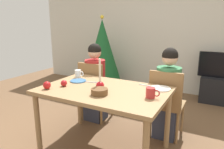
{
  "coord_description": "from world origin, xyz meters",
  "views": [
    {
      "loc": [
        1.13,
        -1.91,
        1.47
      ],
      "look_at": [
        0.0,
        0.2,
        0.87
      ],
      "focal_mm": 33.77,
      "sensor_mm": 36.0,
      "label": 1
    }
  ],
  "objects_px": {
    "plate_left": "(78,81)",
    "plate_right": "(160,88)",
    "tv_stand": "(219,90)",
    "mug_right": "(151,93)",
    "chair_left": "(94,88)",
    "chair_right": "(166,100)",
    "person_right_child": "(167,95)",
    "bowl_walnuts": "(99,92)",
    "candle_centerpiece": "(100,83)",
    "christmas_tree": "(102,52)",
    "mug_left": "(78,74)",
    "person_left_child": "(95,84)",
    "dining_table": "(104,96)",
    "apple_near_candle": "(64,83)",
    "tv": "(222,65)",
    "apple_by_left_plate": "(47,85)"
  },
  "relations": [
    {
      "from": "plate_left",
      "to": "plate_right",
      "type": "relative_size",
      "value": 0.88
    },
    {
      "from": "tv_stand",
      "to": "mug_right",
      "type": "height_order",
      "value": "mug_right"
    },
    {
      "from": "plate_left",
      "to": "chair_left",
      "type": "bearing_deg",
      "value": 100.08
    },
    {
      "from": "chair_right",
      "to": "plate_left",
      "type": "xyz_separation_m",
      "value": [
        -0.99,
        -0.49,
        0.24
      ]
    },
    {
      "from": "person_right_child",
      "to": "bowl_walnuts",
      "type": "distance_m",
      "value": 0.98
    },
    {
      "from": "candle_centerpiece",
      "to": "chair_right",
      "type": "bearing_deg",
      "value": 47.7
    },
    {
      "from": "christmas_tree",
      "to": "plate_left",
      "type": "xyz_separation_m",
      "value": [
        0.76,
        -1.87,
        -0.08
      ]
    },
    {
      "from": "mug_right",
      "to": "person_right_child",
      "type": "bearing_deg",
      "value": 89.06
    },
    {
      "from": "mug_left",
      "to": "tv_stand",
      "type": "bearing_deg",
      "value": 50.53
    },
    {
      "from": "chair_left",
      "to": "candle_centerpiece",
      "type": "distance_m",
      "value": 0.87
    },
    {
      "from": "person_left_child",
      "to": "chair_left",
      "type": "bearing_deg",
      "value": -90.0
    },
    {
      "from": "person_left_child",
      "to": "dining_table",
      "type": "bearing_deg",
      "value": -50.88
    },
    {
      "from": "apple_near_candle",
      "to": "person_left_child",
      "type": "bearing_deg",
      "value": 95.07
    },
    {
      "from": "tv_stand",
      "to": "tv",
      "type": "relative_size",
      "value": 0.81
    },
    {
      "from": "plate_left",
      "to": "apple_by_left_plate",
      "type": "distance_m",
      "value": 0.43
    },
    {
      "from": "plate_left",
      "to": "mug_left",
      "type": "distance_m",
      "value": 0.2
    },
    {
      "from": "person_right_child",
      "to": "bowl_walnuts",
      "type": "bearing_deg",
      "value": -121.46
    },
    {
      "from": "tv_stand",
      "to": "christmas_tree",
      "type": "height_order",
      "value": "christmas_tree"
    },
    {
      "from": "tv",
      "to": "christmas_tree",
      "type": "bearing_deg",
      "value": -172.15
    },
    {
      "from": "plate_left",
      "to": "mug_left",
      "type": "height_order",
      "value": "mug_left"
    },
    {
      "from": "bowl_walnuts",
      "to": "apple_by_left_plate",
      "type": "xyz_separation_m",
      "value": [
        -0.61,
        -0.12,
        0.01
      ]
    },
    {
      "from": "tv",
      "to": "candle_centerpiece",
      "type": "relative_size",
      "value": 2.32
    },
    {
      "from": "person_right_child",
      "to": "tv_stand",
      "type": "height_order",
      "value": "person_right_child"
    },
    {
      "from": "christmas_tree",
      "to": "mug_left",
      "type": "distance_m",
      "value": 1.83
    },
    {
      "from": "bowl_walnuts",
      "to": "tv",
      "type": "bearing_deg",
      "value": 66.76
    },
    {
      "from": "chair_right",
      "to": "christmas_tree",
      "type": "distance_m",
      "value": 2.25
    },
    {
      "from": "chair_right",
      "to": "apple_by_left_plate",
      "type": "distance_m",
      "value": 1.46
    },
    {
      "from": "person_right_child",
      "to": "mug_right",
      "type": "bearing_deg",
      "value": -90.94
    },
    {
      "from": "tv",
      "to": "apple_by_left_plate",
      "type": "height_order",
      "value": "tv"
    },
    {
      "from": "tv_stand",
      "to": "mug_right",
      "type": "xyz_separation_m",
      "value": [
        -0.57,
        -2.33,
        0.56
      ]
    },
    {
      "from": "chair_right",
      "to": "mug_right",
      "type": "relative_size",
      "value": 6.52
    },
    {
      "from": "chair_right",
      "to": "bowl_walnuts",
      "type": "bearing_deg",
      "value": -122.5
    },
    {
      "from": "person_right_child",
      "to": "tv_stand",
      "type": "bearing_deg",
      "value": 71.25
    },
    {
      "from": "plate_right",
      "to": "bowl_walnuts",
      "type": "relative_size",
      "value": 1.32
    },
    {
      "from": "plate_left",
      "to": "apple_by_left_plate",
      "type": "relative_size",
      "value": 2.36
    },
    {
      "from": "person_left_child",
      "to": "plate_left",
      "type": "xyz_separation_m",
      "value": [
        0.09,
        -0.53,
        0.19
      ]
    },
    {
      "from": "christmas_tree",
      "to": "chair_left",
      "type": "bearing_deg",
      "value": -64.07
    },
    {
      "from": "plate_left",
      "to": "apple_near_candle",
      "type": "height_order",
      "value": "apple_near_candle"
    },
    {
      "from": "candle_centerpiece",
      "to": "plate_right",
      "type": "bearing_deg",
      "value": 29.68
    },
    {
      "from": "apple_near_candle",
      "to": "person_right_child",
      "type": "bearing_deg",
      "value": 37.16
    },
    {
      "from": "bowl_walnuts",
      "to": "plate_left",
      "type": "bearing_deg",
      "value": 149.03
    },
    {
      "from": "candle_centerpiece",
      "to": "plate_right",
      "type": "xyz_separation_m",
      "value": [
        0.58,
        0.33,
        -0.06
      ]
    },
    {
      "from": "dining_table",
      "to": "apple_near_candle",
      "type": "height_order",
      "value": "apple_near_candle"
    },
    {
      "from": "candle_centerpiece",
      "to": "bowl_walnuts",
      "type": "relative_size",
      "value": 1.96
    },
    {
      "from": "tv",
      "to": "apple_near_candle",
      "type": "relative_size",
      "value": 10.85
    },
    {
      "from": "christmas_tree",
      "to": "plate_left",
      "type": "height_order",
      "value": "christmas_tree"
    },
    {
      "from": "chair_left",
      "to": "tv",
      "type": "relative_size",
      "value": 1.14
    },
    {
      "from": "plate_left",
      "to": "chair_right",
      "type": "bearing_deg",
      "value": 26.38
    },
    {
      "from": "apple_near_candle",
      "to": "tv",
      "type": "bearing_deg",
      "value": 57.01
    },
    {
      "from": "candle_centerpiece",
      "to": "bowl_walnuts",
      "type": "bearing_deg",
      "value": -61.01
    }
  ]
}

